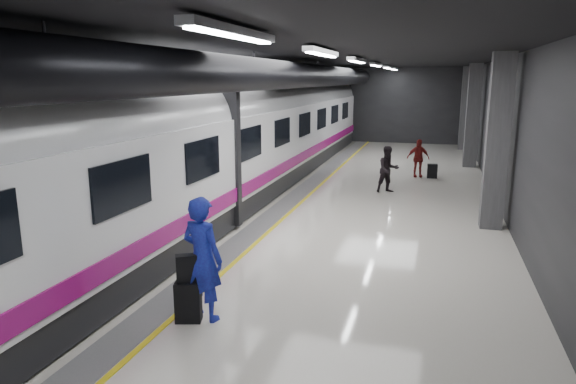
% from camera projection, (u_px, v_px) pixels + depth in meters
% --- Properties ---
extents(ground, '(40.00, 40.00, 0.00)m').
position_uv_depth(ground, '(305.00, 234.00, 12.94)').
color(ground, beige).
rests_on(ground, ground).
extents(platform_hall, '(10.02, 40.02, 4.51)m').
position_uv_depth(platform_hall, '(304.00, 91.00, 13.15)').
color(platform_hall, black).
rests_on(platform_hall, ground).
extents(train, '(3.05, 38.00, 4.05)m').
position_uv_depth(train, '(185.00, 148.00, 13.36)').
color(train, black).
rests_on(train, ground).
extents(traveler_main, '(0.85, 0.67, 2.05)m').
position_uv_depth(traveler_main, '(203.00, 259.00, 8.21)').
color(traveler_main, '#1835B6').
rests_on(traveler_main, ground).
extents(suitcase_main, '(0.46, 0.36, 0.67)m').
position_uv_depth(suitcase_main, '(188.00, 302.00, 8.25)').
color(suitcase_main, black).
rests_on(suitcase_main, ground).
extents(shoulder_bag, '(0.38, 0.32, 0.44)m').
position_uv_depth(shoulder_bag, '(187.00, 268.00, 8.17)').
color(shoulder_bag, black).
rests_on(shoulder_bag, suitcase_main).
extents(traveler_far_a, '(0.97, 0.91, 1.60)m').
position_uv_depth(traveler_far_a, '(388.00, 170.00, 17.57)').
color(traveler_far_a, black).
rests_on(traveler_far_a, ground).
extents(traveler_far_b, '(0.95, 0.58, 1.51)m').
position_uv_depth(traveler_far_b, '(418.00, 158.00, 20.39)').
color(traveler_far_b, maroon).
rests_on(traveler_far_b, ground).
extents(suitcase_far, '(0.40, 0.28, 0.56)m').
position_uv_depth(suitcase_far, '(432.00, 171.00, 20.24)').
color(suitcase_far, black).
rests_on(suitcase_far, ground).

